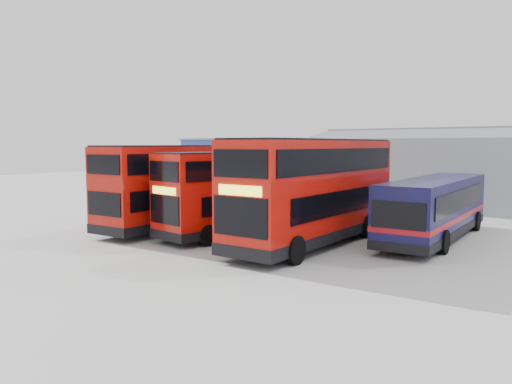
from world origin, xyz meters
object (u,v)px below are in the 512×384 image
(single_decker_blue, at_px, (435,209))
(double_decker_right, at_px, (315,192))
(office_block, at_px, (256,165))
(double_decker_left, at_px, (182,187))
(double_decker_centre, at_px, (245,193))
(panel_van, at_px, (224,182))

(single_decker_blue, bearing_deg, double_decker_right, 44.90)
(office_block, xyz_separation_m, double_decker_left, (8.80, -18.21, -0.32))
(office_block, distance_m, double_decker_left, 20.23)
(double_decker_left, bearing_deg, double_decker_right, 178.60)
(double_decker_centre, height_order, single_decker_blue, double_decker_centre)
(double_decker_centre, bearing_deg, panel_van, 141.73)
(single_decker_blue, relative_size, panel_van, 2.04)
(office_block, xyz_separation_m, single_decker_blue, (21.10, -13.37, -1.12))
(double_decker_centre, distance_m, single_decker_blue, 9.35)
(double_decker_right, height_order, single_decker_blue, double_decker_right)
(double_decker_right, relative_size, panel_van, 2.14)
(double_decker_left, height_order, double_decker_centre, double_decker_left)
(double_decker_centre, distance_m, panel_van, 18.45)
(office_block, relative_size, double_decker_left, 1.13)
(office_block, distance_m, double_decker_centre, 21.80)
(office_block, xyz_separation_m, panel_van, (-0.11, -4.49, -1.33))
(double_decker_centre, bearing_deg, double_decker_left, -164.55)
(double_decker_left, height_order, panel_van, double_decker_left)
(office_block, xyz_separation_m, double_decker_centre, (12.81, -17.63, -0.48))
(office_block, bearing_deg, panel_van, -91.46)
(double_decker_left, bearing_deg, single_decker_blue, -162.52)
(office_block, xyz_separation_m, double_decker_right, (17.10, -17.84, -0.18))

